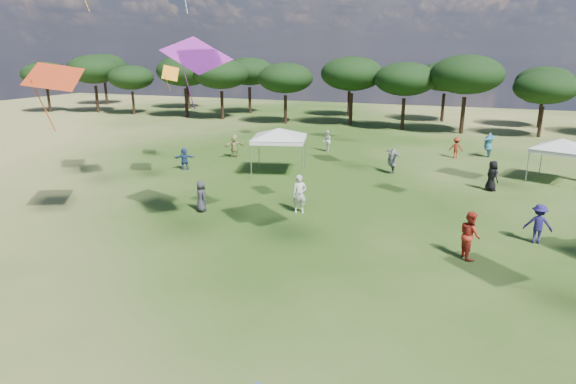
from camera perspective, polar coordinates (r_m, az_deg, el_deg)
name	(u,v)px	position (r m, az deg, el deg)	size (l,w,h in m)	color
tree_line	(458,76)	(53.72, 19.54, 12.86)	(108.78, 17.63, 7.77)	black
tent_left	(279,130)	(31.23, -1.06, 7.35)	(6.55, 6.55, 3.32)	gray
tent_right	(563,141)	(33.71, 29.78, 5.31)	(5.54, 5.54, 2.99)	gray
festival_crowd	(408,165)	(31.31, 14.04, 3.12)	(30.40, 22.35, 1.92)	#A3271B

